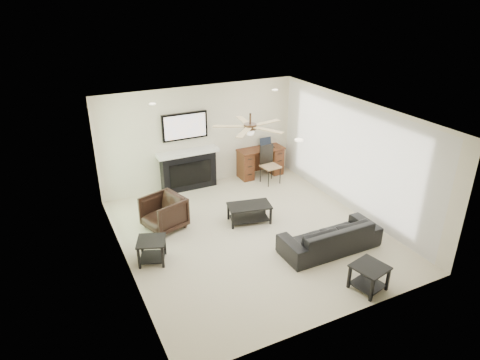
{
  "coord_description": "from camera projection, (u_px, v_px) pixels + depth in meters",
  "views": [
    {
      "loc": [
        -3.51,
        -6.62,
        4.62
      ],
      "look_at": [
        -0.13,
        0.25,
        1.13
      ],
      "focal_mm": 32.0,
      "sensor_mm": 36.0,
      "label": 1
    }
  ],
  "objects": [
    {
      "name": "room_shell",
      "position": [
        259.0,
        154.0,
        8.17
      ],
      "size": [
        5.5,
        5.54,
        2.52
      ],
      "color": "beige",
      "rests_on": "ground"
    },
    {
      "name": "sofa",
      "position": [
        330.0,
        236.0,
        8.11
      ],
      "size": [
        1.95,
        0.76,
        0.57
      ],
      "primitive_type": "imported",
      "rotation": [
        0.0,
        0.0,
        3.14
      ],
      "color": "black",
      "rests_on": "ground"
    },
    {
      "name": "armchair",
      "position": [
        164.0,
        213.0,
        8.8
      ],
      "size": [
        0.97,
        0.95,
        0.7
      ],
      "primitive_type": "imported",
      "rotation": [
        0.0,
        0.0,
        -1.26
      ],
      "color": "black",
      "rests_on": "ground"
    },
    {
      "name": "coffee_table",
      "position": [
        249.0,
        213.0,
        9.09
      ],
      "size": [
        0.98,
        0.68,
        0.4
      ],
      "primitive_type": "cube",
      "rotation": [
        0.0,
        0.0,
        -0.21
      ],
      "color": "black",
      "rests_on": "ground"
    },
    {
      "name": "end_table_near",
      "position": [
        369.0,
        278.0,
        7.06
      ],
      "size": [
        0.62,
        0.62,
        0.45
      ],
      "primitive_type": "cube",
      "rotation": [
        0.0,
        0.0,
        0.22
      ],
      "color": "black",
      "rests_on": "ground"
    },
    {
      "name": "end_table_left",
      "position": [
        152.0,
        251.0,
        7.77
      ],
      "size": [
        0.65,
        0.65,
        0.45
      ],
      "primitive_type": "cube",
      "rotation": [
        0.0,
        0.0,
        -0.37
      ],
      "color": "black",
      "rests_on": "ground"
    },
    {
      "name": "fireplace_unit",
      "position": [
        188.0,
        152.0,
        10.28
      ],
      "size": [
        1.52,
        0.34,
        1.91
      ],
      "primitive_type": "cube",
      "color": "black",
      "rests_on": "ground"
    },
    {
      "name": "desk",
      "position": [
        260.0,
        162.0,
        11.28
      ],
      "size": [
        1.22,
        0.56,
        0.76
      ],
      "primitive_type": "cube",
      "color": "#3F1B0F",
      "rests_on": "ground"
    },
    {
      "name": "desk_chair",
      "position": [
        270.0,
        165.0,
        10.78
      ],
      "size": [
        0.46,
        0.48,
        0.97
      ],
      "primitive_type": "cube",
      "rotation": [
        0.0,
        0.0,
        0.1
      ],
      "color": "black",
      "rests_on": "ground"
    },
    {
      "name": "laptop",
      "position": [
        267.0,
        143.0,
        11.13
      ],
      "size": [
        0.33,
        0.24,
        0.23
      ],
      "primitive_type": "cube",
      "color": "black",
      "rests_on": "desk"
    }
  ]
}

